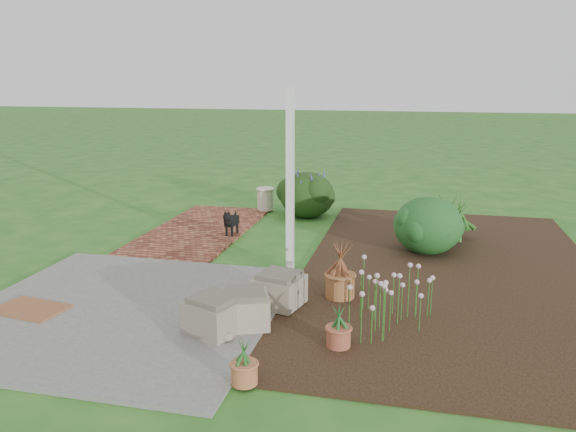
% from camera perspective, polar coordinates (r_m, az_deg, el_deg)
% --- Properties ---
extents(ground, '(80.00, 80.00, 0.00)m').
position_cam_1_polar(ground, '(7.89, -2.09, -5.54)').
color(ground, '#215E1D').
rests_on(ground, ground).
extents(concrete_patio, '(3.50, 3.50, 0.04)m').
position_cam_1_polar(concrete_patio, '(6.83, -16.41, -9.11)').
color(concrete_patio, '#62625F').
rests_on(concrete_patio, ground).
extents(brick_path, '(1.60, 3.50, 0.04)m').
position_cam_1_polar(brick_path, '(10.00, -8.87, -1.39)').
color(brick_path, '#5D2B1D').
rests_on(brick_path, ground).
extents(garden_bed, '(4.00, 7.00, 0.03)m').
position_cam_1_polar(garden_bed, '(8.12, 16.25, -5.43)').
color(garden_bed, black).
rests_on(garden_bed, ground).
extents(veranda_post, '(0.10, 0.10, 2.50)m').
position_cam_1_polar(veranda_post, '(7.59, 0.22, 3.47)').
color(veranda_post, white).
rests_on(veranda_post, ground).
extents(stone_trough_near, '(0.65, 0.65, 0.34)m').
position_cam_1_polar(stone_trough_near, '(5.97, -7.48, -10.05)').
color(stone_trough_near, '#796B5C').
rests_on(stone_trough_near, concrete_patio).
extents(stone_trough_mid, '(0.64, 0.64, 0.33)m').
position_cam_1_polar(stone_trough_mid, '(6.10, -4.38, -9.50)').
color(stone_trough_mid, gray).
rests_on(stone_trough_mid, concrete_patio).
extents(stone_trough_far, '(0.61, 0.61, 0.34)m').
position_cam_1_polar(stone_trough_far, '(6.59, -0.89, -7.61)').
color(stone_trough_far, gray).
rests_on(stone_trough_far, concrete_patio).
extents(coir_doormat, '(0.85, 0.61, 0.02)m').
position_cam_1_polar(coir_doormat, '(7.14, -24.70, -8.56)').
color(coir_doormat, brown).
rests_on(coir_doormat, concrete_patio).
extents(black_dog, '(0.16, 0.49, 0.42)m').
position_cam_1_polar(black_dog, '(9.46, -5.83, -0.49)').
color(black_dog, black).
rests_on(black_dog, brick_path).
extents(cream_ceramic_urn, '(0.37, 0.37, 0.43)m').
position_cam_1_polar(cream_ceramic_urn, '(11.27, -2.32, 1.73)').
color(cream_ceramic_urn, beige).
rests_on(cream_ceramic_urn, brick_path).
extents(evergreen_shrub, '(1.34, 1.34, 0.87)m').
position_cam_1_polar(evergreen_shrub, '(8.76, 14.03, -0.79)').
color(evergreen_shrub, '#0C3914').
rests_on(evergreen_shrub, garden_bed).
extents(agapanthus_clump_back, '(1.11, 1.11, 0.83)m').
position_cam_1_polar(agapanthus_clump_back, '(9.21, 15.01, -0.27)').
color(agapanthus_clump_back, '#113A0E').
rests_on(agapanthus_clump_back, garden_bed).
extents(agapanthus_clump_front, '(1.02, 1.02, 0.89)m').
position_cam_1_polar(agapanthus_clump_front, '(9.67, 16.38, 0.47)').
color(agapanthus_clump_front, '#123B19').
rests_on(agapanthus_clump_front, garden_bed).
extents(pink_flower_patch, '(1.21, 1.21, 0.64)m').
position_cam_1_polar(pink_flower_patch, '(6.07, 10.32, -8.32)').
color(pink_flower_patch, '#113D0F').
rests_on(pink_flower_patch, garden_bed).
extents(terracotta_pot_bronze, '(0.40, 0.40, 0.29)m').
position_cam_1_polar(terracotta_pot_bronze, '(6.87, 5.31, -7.04)').
color(terracotta_pot_bronze, '#935C32').
rests_on(terracotta_pot_bronze, garden_bed).
extents(terracotta_pot_small_left, '(0.30, 0.30, 0.20)m').
position_cam_1_polar(terracotta_pot_small_left, '(5.69, 5.16, -12.10)').
color(terracotta_pot_small_left, '#9C4D34').
rests_on(terracotta_pot_small_left, garden_bed).
extents(terracotta_pot_small_right, '(0.31, 0.31, 0.20)m').
position_cam_1_polar(terracotta_pot_small_right, '(5.07, -4.47, -15.61)').
color(terracotta_pot_small_right, '#AD603A').
rests_on(terracotta_pot_small_right, garden_bed).
extents(purple_flowering_bush, '(1.21, 1.21, 0.89)m').
position_cam_1_polar(purple_flowering_bush, '(10.82, 1.95, 2.26)').
color(purple_flowering_bush, black).
rests_on(purple_flowering_bush, ground).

